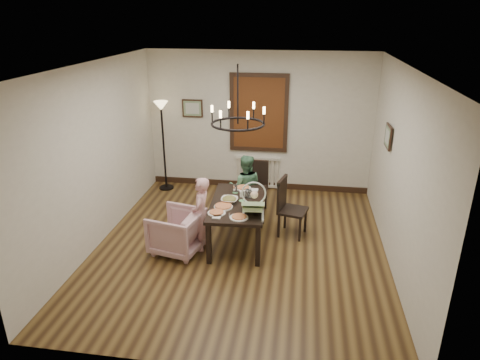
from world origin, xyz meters
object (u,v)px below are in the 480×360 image
(armchair, at_px, (177,231))
(seated_man, at_px, (245,193))
(chair_far, at_px, (255,188))
(dining_table, at_px, (238,207))
(elderly_woman, at_px, (201,220))
(baby_bouncer, at_px, (253,204))
(drinking_glass, at_px, (250,194))
(floor_lamp, at_px, (164,147))
(chair_right, at_px, (293,207))

(armchair, height_order, seated_man, seated_man)
(chair_far, height_order, seated_man, seated_man)
(dining_table, distance_m, elderly_woman, 0.62)
(chair_far, bearing_deg, baby_bouncer, -83.19)
(elderly_woman, distance_m, seated_man, 1.26)
(dining_table, height_order, elderly_woman, elderly_woman)
(armchair, height_order, baby_bouncer, baby_bouncer)
(seated_man, bearing_deg, drinking_glass, 97.98)
(chair_far, relative_size, armchair, 1.30)
(floor_lamp, bearing_deg, chair_far, -23.09)
(elderly_woman, distance_m, floor_lamp, 2.66)
(chair_right, xyz_separation_m, floor_lamp, (-2.69, 1.61, 0.41))
(chair_right, xyz_separation_m, armchair, (-1.74, -0.79, -0.16))
(armchair, bearing_deg, dining_table, 128.57)
(chair_right, height_order, floor_lamp, floor_lamp)
(chair_far, xyz_separation_m, floor_lamp, (-1.98, 0.85, 0.42))
(dining_table, bearing_deg, seated_man, 87.05)
(chair_right, xyz_separation_m, elderly_woman, (-1.38, -0.66, -0.00))
(chair_far, xyz_separation_m, chair_right, (0.71, -0.77, 0.01))
(chair_right, distance_m, baby_bouncer, 1.02)
(chair_right, height_order, armchair, chair_right)
(chair_far, height_order, baby_bouncer, baby_bouncer)
(dining_table, height_order, drinking_glass, drinking_glass)
(chair_right, distance_m, drinking_glass, 0.76)
(drinking_glass, height_order, floor_lamp, floor_lamp)
(chair_right, distance_m, floor_lamp, 3.17)
(baby_bouncer, height_order, floor_lamp, floor_lamp)
(dining_table, relative_size, floor_lamp, 0.85)
(chair_far, relative_size, chair_right, 0.97)
(drinking_glass, bearing_deg, chair_far, 90.90)
(seated_man, bearing_deg, chair_far, -123.09)
(chair_right, xyz_separation_m, seated_man, (-0.86, 0.49, -0.00))
(dining_table, distance_m, seated_man, 0.86)
(dining_table, relative_size, armchair, 2.08)
(drinking_glass, relative_size, floor_lamp, 0.07)
(dining_table, xyz_separation_m, armchair, (-0.88, -0.43, -0.28))
(dining_table, xyz_separation_m, seated_man, (-0.00, 0.85, -0.12))
(chair_right, distance_m, elderly_woman, 1.53)
(elderly_woman, distance_m, drinking_glass, 0.88)
(elderly_woman, relative_size, seated_man, 0.99)
(elderly_woman, bearing_deg, chair_far, 156.16)
(armchair, bearing_deg, seated_man, 158.05)
(armchair, relative_size, elderly_woman, 0.75)
(baby_bouncer, bearing_deg, dining_table, 120.24)
(elderly_woman, height_order, floor_lamp, floor_lamp)
(dining_table, height_order, floor_lamp, floor_lamp)
(chair_right, bearing_deg, baby_bouncer, 157.04)
(chair_far, height_order, drinking_glass, chair_far)
(baby_bouncer, bearing_deg, elderly_woman, 167.24)
(elderly_woman, bearing_deg, seated_man, 156.70)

